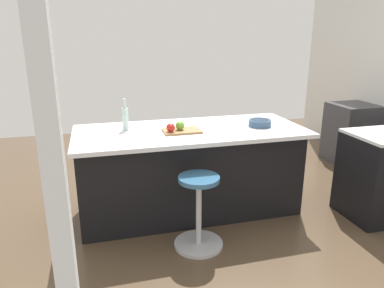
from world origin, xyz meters
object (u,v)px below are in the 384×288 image
object	(u,v)px
kitchen_island	(190,170)
cutting_board	(182,131)
water_bottle	(125,118)
oven_range	(351,133)
apple_red	(171,128)
fruit_bowl	(260,123)
apple_green	(180,125)
stool_by_window	(199,214)

from	to	relation	value
kitchen_island	cutting_board	bearing A→B (deg)	47.18
water_bottle	oven_range	bearing A→B (deg)	-166.14
apple_red	oven_range	bearing A→B (deg)	-159.75
kitchen_island	fruit_bowl	world-z (taller)	fruit_bowl
cutting_board	fruit_bowl	size ratio (longest dim) A/B	1.56
apple_red	fruit_bowl	world-z (taller)	apple_red
oven_range	fruit_bowl	xyz separation A→B (m)	(1.98, 1.03, 0.53)
apple_green	apple_red	bearing A→B (deg)	25.22
oven_range	kitchen_island	distance (m)	2.86
apple_red	fruit_bowl	distance (m)	0.95
cutting_board	fruit_bowl	xyz separation A→B (m)	(-0.83, -0.01, 0.03)
cutting_board	water_bottle	xyz separation A→B (m)	(0.52, -0.22, 0.11)
cutting_board	apple_green	world-z (taller)	apple_green
kitchen_island	oven_range	bearing A→B (deg)	-161.18
oven_range	fruit_bowl	distance (m)	2.30
apple_red	water_bottle	size ratio (longest dim) A/B	0.27
apple_green	cutting_board	bearing A→B (deg)	165.12
oven_range	apple_green	xyz separation A→B (m)	(2.83, 1.03, 0.55)
stool_by_window	apple_green	size ratio (longest dim) A/B	7.64
fruit_bowl	water_bottle	bearing A→B (deg)	-8.90
kitchen_island	apple_green	distance (m)	0.55
oven_range	kitchen_island	world-z (taller)	kitchen_island
oven_range	stool_by_window	distance (m)	3.22
stool_by_window	fruit_bowl	xyz separation A→B (m)	(-0.81, -0.56, 0.64)
apple_red	water_bottle	bearing A→B (deg)	-32.98
kitchen_island	cutting_board	xyz separation A→B (m)	(0.11, 0.12, 0.47)
stool_by_window	cutting_board	distance (m)	0.83
stool_by_window	fruit_bowl	distance (m)	1.18
fruit_bowl	cutting_board	bearing A→B (deg)	0.35
oven_range	fruit_bowl	bearing A→B (deg)	27.49
kitchen_island	apple_green	size ratio (longest dim) A/B	26.11
kitchen_island	apple_red	distance (m)	0.59
kitchen_island	water_bottle	size ratio (longest dim) A/B	7.32
oven_range	fruit_bowl	size ratio (longest dim) A/B	3.74
oven_range	stool_by_window	world-z (taller)	oven_range
apple_green	stool_by_window	bearing A→B (deg)	93.15
kitchen_island	fruit_bowl	bearing A→B (deg)	171.23
apple_green	water_bottle	world-z (taller)	water_bottle
kitchen_island	stool_by_window	xyz separation A→B (m)	(0.09, 0.67, -0.15)
oven_range	apple_red	size ratio (longest dim) A/B	10.35
oven_range	water_bottle	bearing A→B (deg)	13.86
fruit_bowl	apple_red	bearing A→B (deg)	2.95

